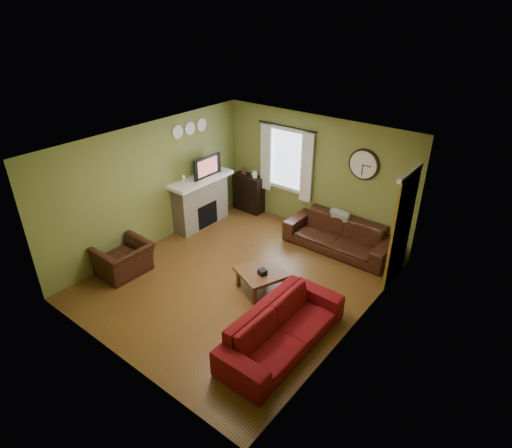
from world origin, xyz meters
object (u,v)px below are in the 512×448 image
Objects in this scene: bookshelf at (249,193)px; sofa_brown at (339,235)px; armchair at (124,259)px; sofa_red at (283,328)px; coffee_table at (261,280)px.

bookshelf reaches higher than sofa_brown.
sofa_brown is at bearing -6.02° from bookshelf.
bookshelf is at bearing 179.10° from armchair.
bookshelf is 0.96× the size of armchair.
sofa_brown is 2.39× the size of armchair.
bookshelf is at bearing 45.32° from sofa_red.
sofa_brown is 2.17m from coffee_table.
sofa_red is 1.44m from coffee_table.
bookshelf is 0.40× the size of sofa_brown.
sofa_red is at bearing -44.68° from bookshelf.
sofa_brown and sofa_red have the same top height.
sofa_red is 2.99× the size of coffee_table.
armchair is 2.66m from coffee_table.
armchair is (-3.49, -0.29, -0.02)m from sofa_red.
armchair is at bearing -92.17° from bookshelf.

